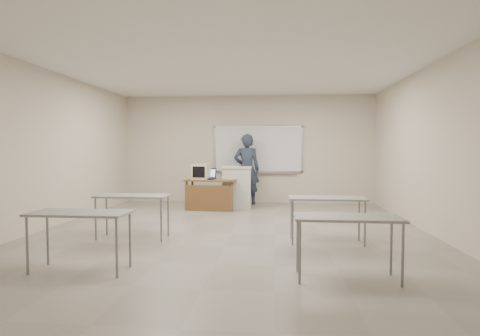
# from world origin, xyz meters

# --- Properties ---
(floor) EXTENTS (7.00, 8.00, 0.01)m
(floor) POSITION_xyz_m (0.00, 0.00, -0.01)
(floor) COLOR gray
(floor) RESTS_ON ground
(whiteboard) EXTENTS (2.48, 0.10, 1.31)m
(whiteboard) POSITION_xyz_m (0.30, 3.97, 1.48)
(whiteboard) COLOR white
(whiteboard) RESTS_ON floor
(student_desks) EXTENTS (4.40, 2.20, 0.73)m
(student_desks) POSITION_xyz_m (-0.00, -1.35, 0.67)
(student_desks) COLOR gray
(student_desks) RESTS_ON floor
(instructor_desk) EXTENTS (1.24, 0.62, 0.75)m
(instructor_desk) POSITION_xyz_m (-0.80, 2.49, 0.51)
(instructor_desk) COLOR brown
(instructor_desk) RESTS_ON floor
(podium) EXTENTS (0.75, 0.55, 1.05)m
(podium) POSITION_xyz_m (-0.20, 2.97, 0.53)
(podium) COLOR silver
(podium) RESTS_ON floor
(crt_monitor) EXTENTS (0.42, 0.47, 0.40)m
(crt_monitor) POSITION_xyz_m (-1.05, 2.73, 0.94)
(crt_monitor) COLOR beige
(crt_monitor) RESTS_ON instructor_desk
(laptop) EXTENTS (0.36, 0.33, 0.27)m
(laptop) POSITION_xyz_m (-0.90, 2.68, 0.81)
(laptop) COLOR black
(laptop) RESTS_ON instructor_desk
(mouse) EXTENTS (0.11, 0.09, 0.04)m
(mouse) POSITION_xyz_m (-0.30, 2.40, 0.77)
(mouse) COLOR #A2A3A9
(mouse) RESTS_ON instructor_desk
(keyboard) EXTENTS (0.42, 0.21, 0.02)m
(keyboard) POSITION_xyz_m (-0.35, 2.85, 1.06)
(keyboard) COLOR beige
(keyboard) RESTS_ON podium
(presenter) EXTENTS (0.71, 0.48, 1.91)m
(presenter) POSITION_xyz_m (0.01, 3.60, 0.96)
(presenter) COLOR black
(presenter) RESTS_ON floor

